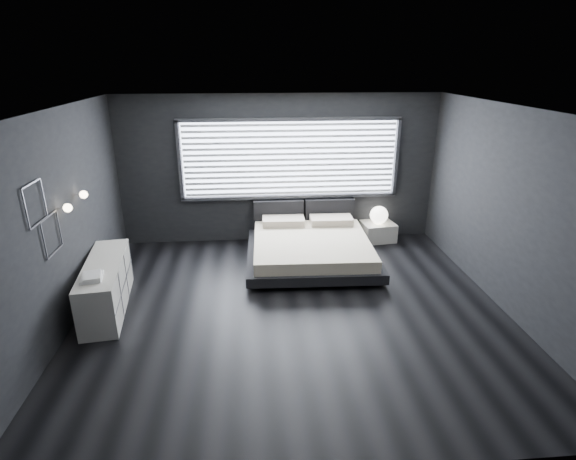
{
  "coord_description": "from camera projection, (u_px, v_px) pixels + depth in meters",
  "views": [
    {
      "loc": [
        -0.56,
        -5.59,
        3.37
      ],
      "look_at": [
        0.0,
        0.85,
        0.9
      ],
      "focal_mm": 28.0,
      "sensor_mm": 36.0,
      "label": 1
    }
  ],
  "objects": [
    {
      "name": "nightstand",
      "position": [
        378.0,
        231.0,
        8.87
      ],
      "size": [
        0.67,
        0.58,
        0.36
      ],
      "primitive_type": "cube",
      "rotation": [
        0.0,
        0.0,
        0.12
      ],
      "color": "beige",
      "rests_on": "ground"
    },
    {
      "name": "dresser",
      "position": [
        106.0,
        285.0,
        6.39
      ],
      "size": [
        0.7,
        1.8,
        0.7
      ],
      "color": "beige",
      "rests_on": "ground"
    },
    {
      "name": "orb_lamp",
      "position": [
        379.0,
        215.0,
        8.71
      ],
      "size": [
        0.35,
        0.35,
        0.35
      ],
      "primitive_type": "sphere",
      "color": "white",
      "rests_on": "nightstand"
    },
    {
      "name": "sconce_far",
      "position": [
        83.0,
        195.0,
        6.25
      ],
      "size": [
        0.18,
        0.11,
        0.11
      ],
      "color": "silver",
      "rests_on": "ground"
    },
    {
      "name": "book_stack",
      "position": [
        92.0,
        277.0,
        5.8
      ],
      "size": [
        0.3,
        0.37,
        0.07
      ],
      "color": "silver",
      "rests_on": "dresser"
    },
    {
      "name": "wall_art_upper",
      "position": [
        35.0,
        203.0,
        5.04
      ],
      "size": [
        0.01,
        0.48,
        0.48
      ],
      "color": "#47474C",
      "rests_on": "ground"
    },
    {
      "name": "window",
      "position": [
        290.0,
        159.0,
        8.4
      ],
      "size": [
        4.14,
        0.09,
        1.52
      ],
      "color": "white",
      "rests_on": "ground"
    },
    {
      "name": "wall_art_lower",
      "position": [
        52.0,
        234.0,
        5.44
      ],
      "size": [
        0.01,
        0.48,
        0.48
      ],
      "color": "#47474C",
      "rests_on": "ground"
    },
    {
      "name": "sconce_near",
      "position": [
        67.0,
        208.0,
        5.69
      ],
      "size": [
        0.18,
        0.11,
        0.11
      ],
      "color": "silver",
      "rests_on": "ground"
    },
    {
      "name": "room",
      "position": [
        294.0,
        218.0,
        5.95
      ],
      "size": [
        6.04,
        6.0,
        2.8
      ],
      "color": "black",
      "rests_on": "ground"
    },
    {
      "name": "bed",
      "position": [
        311.0,
        248.0,
        7.87
      ],
      "size": [
        2.29,
        2.19,
        0.58
      ],
      "color": "black",
      "rests_on": "ground"
    },
    {
      "name": "headboard",
      "position": [
        304.0,
        212.0,
        8.74
      ],
      "size": [
        1.96,
        0.16,
        0.52
      ],
      "color": "black",
      "rests_on": "ground"
    }
  ]
}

